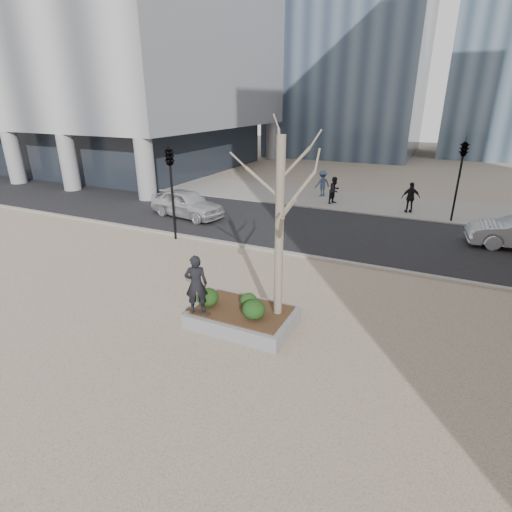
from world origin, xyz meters
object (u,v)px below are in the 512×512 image
at_px(skateboard, 198,313).
at_px(skateboarder, 196,284).
at_px(planter, 243,317).
at_px(police_car, 187,203).

height_order(skateboard, skateboarder, skateboarder).
height_order(planter, skateboarder, skateboarder).
distance_m(skateboarder, police_car, 12.07).
bearing_deg(skateboarder, planter, -178.46).
bearing_deg(skateboarder, police_car, -85.49).
xyz_separation_m(planter, skateboarder, (-1.10, -0.71, 1.18)).
height_order(skateboard, police_car, police_car).
distance_m(planter, skateboarder, 1.76).
height_order(skateboarder, police_car, skateboarder).
distance_m(planter, police_car, 12.21).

